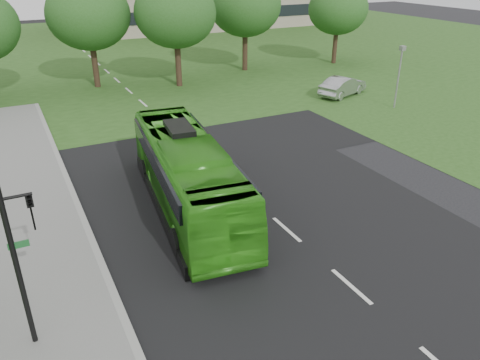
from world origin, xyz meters
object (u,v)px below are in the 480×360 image
Objects in this scene: tree_park_d at (245,5)px; bus at (187,174)px; tree_park_e at (338,9)px; tree_park_c at (175,13)px; traffic_light at (21,254)px; sedan at (343,86)px; tree_park_b at (88,14)px; camera_pole at (400,69)px.

tree_park_d reaches higher than bus.
tree_park_e is (9.61, -1.21, -0.59)m from tree_park_d.
tree_park_c is at bearing 77.76° from bus.
sedan is at bearing 29.89° from traffic_light.
tree_park_b reaches higher than traffic_light.
tree_park_d is at bearing 20.34° from tree_park_c.
tree_park_d reaches higher than traffic_light.
bus is at bearing -122.64° from tree_park_d.
sedan is (-7.03, -10.34, -4.50)m from tree_park_e.
bus is 2.48× the size of sedan.
camera_pole is (-5.72, -14.65, -2.44)m from tree_park_e.
sedan is 4.95m from camera_pole.
tree_park_b is 23.30m from bus.
bus is at bearing -109.20° from tree_park_c.
tree_park_d is 1.99× the size of camera_pole.
camera_pole is at bearing 21.20° from traffic_light.
traffic_light is (-6.61, -5.54, 1.43)m from bus.
tree_park_e is 41.35m from traffic_light.
tree_park_d reaches higher than camera_pole.
bus is 8.74m from traffic_light.
tree_park_b is at bearing 69.91° from traffic_light.
tree_park_c is 1.12× the size of tree_park_e.
tree_park_c is 1.90× the size of sedan.
tree_park_b is at bearing 134.59° from camera_pole.
tree_park_c is 17.68m from camera_pole.
tree_park_e is (23.54, -1.12, -0.51)m from tree_park_b.
bus is 20.76m from sedan.
tree_park_e reaches higher than traffic_light.
traffic_light is at bearing -104.60° from tree_park_b.
tree_park_b is 23.57m from tree_park_e.
tree_park_d is 0.76× the size of bus.
tree_park_e reaches higher than bus.
tree_park_c reaches higher than tree_park_e.
tree_park_e is 1.78× the size of camera_pole.
tree_park_c reaches higher than camera_pole.
tree_park_d is 16.60m from camera_pole.
tree_park_c is at bearing 56.56° from traffic_light.
tree_park_c is 0.76× the size of bus.
tree_park_d is at bearing 0.38° from tree_park_b.
camera_pole is at bearing -76.24° from tree_park_d.
bus is (-14.73, -23.00, -4.27)m from tree_park_d.
bus is at bearing -162.91° from camera_pole.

